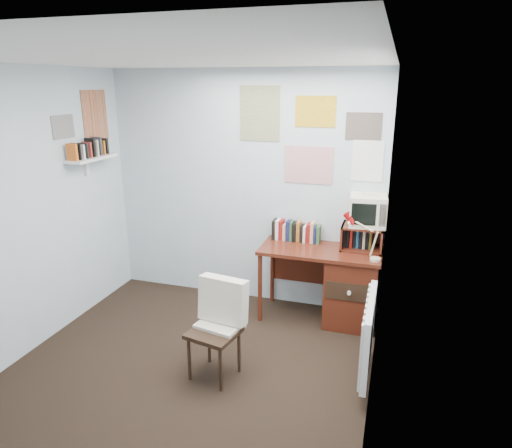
{
  "coord_description": "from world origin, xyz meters",
  "views": [
    {
      "loc": [
        1.56,
        -2.8,
        2.34
      ],
      "look_at": [
        0.36,
        1.03,
        1.1
      ],
      "focal_mm": 32.0,
      "sensor_mm": 36.0,
      "label": 1
    }
  ],
  "objects_px": {
    "radiator": "(369,334)",
    "wall_shelf": "(92,158)",
    "desk": "(346,285)",
    "desk_chair": "(214,333)",
    "desk_lamp": "(377,242)",
    "crt_tv": "(368,209)",
    "tv_riser": "(362,237)"
  },
  "relations": [
    {
      "from": "desk",
      "to": "desk_chair",
      "type": "xyz_separation_m",
      "value": [
        -0.92,
        -1.25,
        -0.0
      ]
    },
    {
      "from": "tv_riser",
      "to": "desk",
      "type": "bearing_deg",
      "value": -137.04
    },
    {
      "from": "desk_chair",
      "to": "tv_riser",
      "type": "height_order",
      "value": "tv_riser"
    },
    {
      "from": "desk_lamp",
      "to": "tv_riser",
      "type": "bearing_deg",
      "value": 121.74
    },
    {
      "from": "tv_riser",
      "to": "crt_tv",
      "type": "relative_size",
      "value": 1.16
    },
    {
      "from": "desk_chair",
      "to": "wall_shelf",
      "type": "height_order",
      "value": "wall_shelf"
    },
    {
      "from": "crt_tv",
      "to": "wall_shelf",
      "type": "bearing_deg",
      "value": -174.74
    },
    {
      "from": "radiator",
      "to": "desk_lamp",
      "type": "bearing_deg",
      "value": 91.49
    },
    {
      "from": "tv_riser",
      "to": "crt_tv",
      "type": "distance_m",
      "value": 0.29
    },
    {
      "from": "desk_lamp",
      "to": "desk",
      "type": "bearing_deg",
      "value": 151.8
    },
    {
      "from": "desk_chair",
      "to": "radiator",
      "type": "relative_size",
      "value": 1.0
    },
    {
      "from": "desk_chair",
      "to": "wall_shelf",
      "type": "relative_size",
      "value": 1.29
    },
    {
      "from": "desk",
      "to": "desk_lamp",
      "type": "distance_m",
      "value": 0.62
    },
    {
      "from": "desk",
      "to": "radiator",
      "type": "bearing_deg",
      "value": -72.76
    },
    {
      "from": "tv_riser",
      "to": "wall_shelf",
      "type": "relative_size",
      "value": 0.65
    },
    {
      "from": "desk",
      "to": "tv_riser",
      "type": "relative_size",
      "value": 3.0
    },
    {
      "from": "desk_chair",
      "to": "crt_tv",
      "type": "height_order",
      "value": "crt_tv"
    },
    {
      "from": "desk_lamp",
      "to": "crt_tv",
      "type": "distance_m",
      "value": 0.39
    },
    {
      "from": "tv_riser",
      "to": "wall_shelf",
      "type": "xyz_separation_m",
      "value": [
        -2.69,
        -0.49,
        0.74
      ]
    },
    {
      "from": "desk_lamp",
      "to": "radiator",
      "type": "height_order",
      "value": "desk_lamp"
    },
    {
      "from": "desk_chair",
      "to": "radiator",
      "type": "xyz_separation_m",
      "value": [
        1.21,
        0.32,
        0.02
      ]
    },
    {
      "from": "desk",
      "to": "crt_tv",
      "type": "height_order",
      "value": "crt_tv"
    },
    {
      "from": "wall_shelf",
      "to": "crt_tv",
      "type": "bearing_deg",
      "value": 10.61
    },
    {
      "from": "radiator",
      "to": "crt_tv",
      "type": "bearing_deg",
      "value": 97.33
    },
    {
      "from": "desk",
      "to": "desk_lamp",
      "type": "relative_size",
      "value": 3.28
    },
    {
      "from": "radiator",
      "to": "wall_shelf",
      "type": "bearing_deg",
      "value": 169.11
    },
    {
      "from": "desk",
      "to": "wall_shelf",
      "type": "bearing_deg",
      "value": -171.6
    },
    {
      "from": "desk",
      "to": "crt_tv",
      "type": "bearing_deg",
      "value": 40.58
    },
    {
      "from": "desk",
      "to": "wall_shelf",
      "type": "xyz_separation_m",
      "value": [
        -2.57,
        -0.38,
        1.21
      ]
    },
    {
      "from": "tv_riser",
      "to": "wall_shelf",
      "type": "height_order",
      "value": "wall_shelf"
    },
    {
      "from": "desk",
      "to": "desk_chair",
      "type": "height_order",
      "value": "desk_chair"
    },
    {
      "from": "desk",
      "to": "crt_tv",
      "type": "xyz_separation_m",
      "value": [
        0.15,
        0.13,
        0.77
      ]
    }
  ]
}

